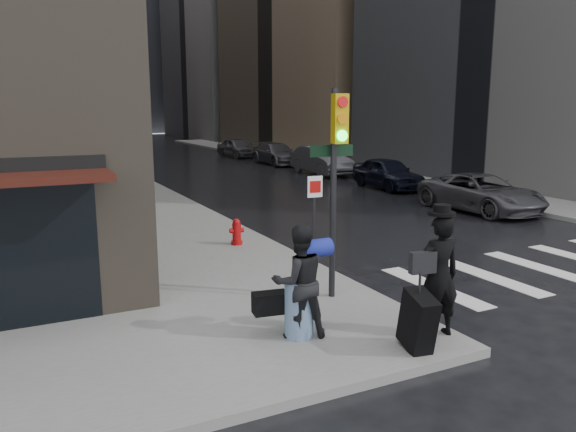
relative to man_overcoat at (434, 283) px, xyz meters
name	(u,v)px	position (x,y,z in m)	size (l,w,h in m)	color
ground	(310,334)	(-1.46, 1.30, -1.05)	(140.00, 140.00, 0.00)	black
sidewalk_left	(89,169)	(-1.46, 28.30, -0.97)	(4.00, 50.00, 0.15)	slate
sidewalk_right	(293,160)	(12.04, 28.30, -0.97)	(3.00, 50.00, 0.15)	slate
crosswalk	(563,263)	(6.04, 2.30, -1.04)	(8.50, 3.00, 0.01)	silver
bldg_right_far	(269,34)	(24.54, 59.30, 11.45)	(22.00, 20.00, 25.00)	gray
bldg_distant	(77,16)	(4.54, 79.30, 14.95)	(40.00, 12.00, 32.00)	gray
man_overcoat	(434,283)	(0.00, 0.00, 0.00)	(1.27, 1.03, 2.14)	black
man_jeans	(298,281)	(-1.84, 0.99, 0.00)	(1.26, 0.83, 1.80)	black
traffic_light	(334,166)	(-0.43, 2.31, 1.61)	(0.97, 0.47, 3.88)	black
fire_hydrant	(237,233)	(-0.51, 7.03, -0.59)	(0.39, 0.30, 0.68)	#AB0A0C
parked_car_0	(481,193)	(9.37, 8.30, -0.38)	(2.21, 4.80, 1.33)	#46454A
parked_car_1	(387,173)	(9.79, 14.43, -0.33)	(1.68, 4.19, 1.43)	black
parked_car_2	(321,160)	(9.82, 20.57, -0.26)	(1.66, 4.75, 1.57)	#4F4F55
parked_car_3	(277,154)	(10.00, 26.71, -0.36)	(1.92, 4.73, 1.37)	#424247
parked_car_4	(237,147)	(9.65, 32.85, -0.34)	(1.67, 4.16, 1.42)	#535359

